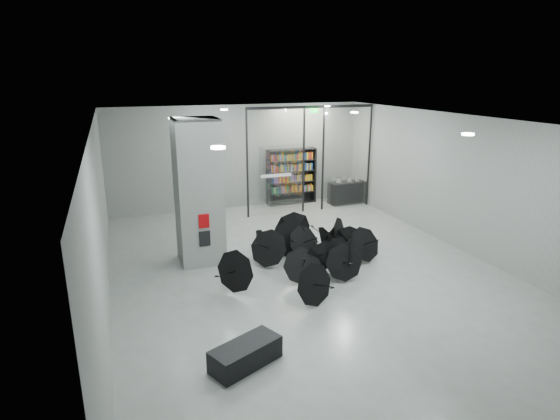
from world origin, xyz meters
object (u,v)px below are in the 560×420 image
object	(u,v)px
bookshelf	(291,177)
shop_counter	(347,193)
bench	(246,354)
column	(198,192)
umbrella_cluster	(313,254)

from	to	relation	value
bookshelf	shop_counter	world-z (taller)	bookshelf
bench	bookshelf	world-z (taller)	bookshelf
bookshelf	column	bearing A→B (deg)	-135.40
column	bench	size ratio (longest dim) A/B	3.00
column	shop_counter	distance (m)	7.98
bookshelf	bench	bearing A→B (deg)	-116.94
column	shop_counter	xyz separation A→B (m)	(6.74, 3.98, -1.55)
column	bench	xyz separation A→B (m)	(-0.19, -5.23, -1.79)
bookshelf	umbrella_cluster	bearing A→B (deg)	-107.18
column	shop_counter	bearing A→B (deg)	30.59
shop_counter	bookshelf	bearing A→B (deg)	156.65
shop_counter	umbrella_cluster	world-z (taller)	umbrella_cluster
umbrella_cluster	bookshelf	bearing A→B (deg)	74.13
bookshelf	shop_counter	xyz separation A→B (m)	(2.14, -0.77, -0.67)
bookshelf	umbrella_cluster	world-z (taller)	bookshelf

